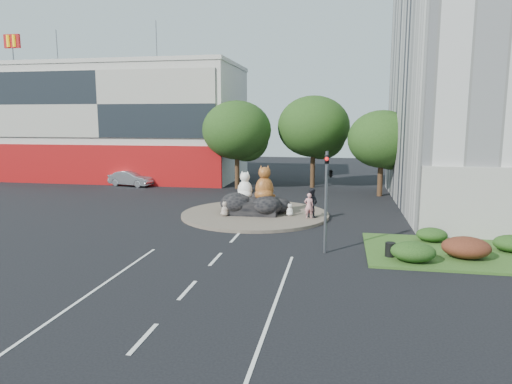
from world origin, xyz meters
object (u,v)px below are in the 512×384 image
at_px(kitten_calico, 225,208).
at_px(kitten_white, 290,209).
at_px(cat_white, 245,185).
at_px(pedestrian_pink, 309,206).
at_px(litter_bin, 390,249).
at_px(pedestrian_dark, 311,203).
at_px(cat_tabby, 264,183).
at_px(parked_car, 131,178).

xyz_separation_m(kitten_calico, kitten_white, (4.22, 0.83, -0.08)).
bearing_deg(cat_white, pedestrian_pink, -7.64).
bearing_deg(cat_white, litter_bin, -37.09).
distance_m(pedestrian_pink, pedestrian_dark, 0.46).
bearing_deg(cat_white, kitten_white, -3.20).
height_order(pedestrian_pink, litter_bin, pedestrian_pink).
bearing_deg(cat_tabby, pedestrian_dark, -32.21).
relative_size(cat_tabby, pedestrian_dark, 1.25).
xyz_separation_m(kitten_white, parked_car, (-17.10, 12.13, 0.13)).
relative_size(kitten_calico, pedestrian_dark, 0.52).
xyz_separation_m(cat_tabby, kitten_white, (1.79, -0.47, -1.67)).
distance_m(kitten_white, pedestrian_dark, 1.53).
xyz_separation_m(kitten_calico, litter_bin, (9.85, -7.11, -0.25)).
distance_m(cat_tabby, kitten_calico, 3.19).
relative_size(pedestrian_dark, parked_car, 0.42).
distance_m(kitten_white, pedestrian_pink, 1.47).
relative_size(kitten_calico, pedestrian_pink, 0.61).
height_order(cat_white, litter_bin, cat_white).
bearing_deg(parked_car, cat_tabby, -115.39).
bearing_deg(litter_bin, parked_car, 138.54).
bearing_deg(kitten_white, litter_bin, -67.55).
xyz_separation_m(kitten_calico, pedestrian_dark, (5.64, 0.67, 0.45)).
distance_m(kitten_calico, pedestrian_dark, 5.70).
bearing_deg(litter_bin, kitten_white, 125.33).
relative_size(kitten_white, parked_car, 0.18).
bearing_deg(pedestrian_dark, parked_car, -6.45).
distance_m(cat_white, cat_tabby, 1.39).
distance_m(cat_tabby, pedestrian_pink, 3.49).
relative_size(kitten_white, pedestrian_pink, 0.51).
height_order(pedestrian_pink, parked_car, pedestrian_pink).
height_order(pedestrian_dark, parked_car, pedestrian_dark).
distance_m(pedestrian_dark, parked_car, 22.23).
height_order(cat_white, pedestrian_dark, cat_white).
distance_m(cat_white, parked_car, 18.16).
distance_m(cat_tabby, parked_car, 19.30).
height_order(pedestrian_dark, litter_bin, pedestrian_dark).
bearing_deg(litter_bin, kitten_calico, 144.18).
bearing_deg(kitten_white, parked_car, 131.75).
distance_m(cat_white, litter_bin, 12.34).
distance_m(cat_white, pedestrian_pink, 4.71).
distance_m(cat_white, kitten_white, 3.52).
xyz_separation_m(cat_tabby, kitten_calico, (-2.44, -1.31, -1.59)).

